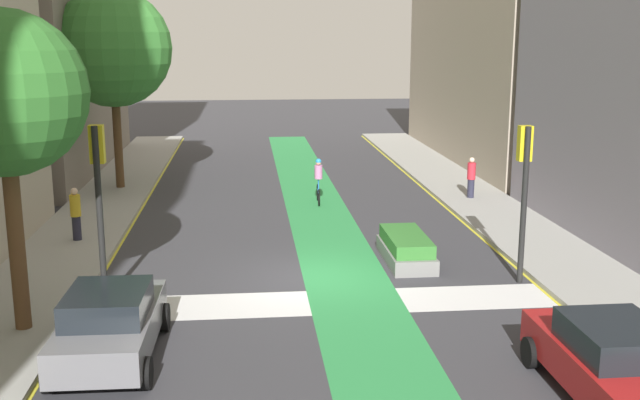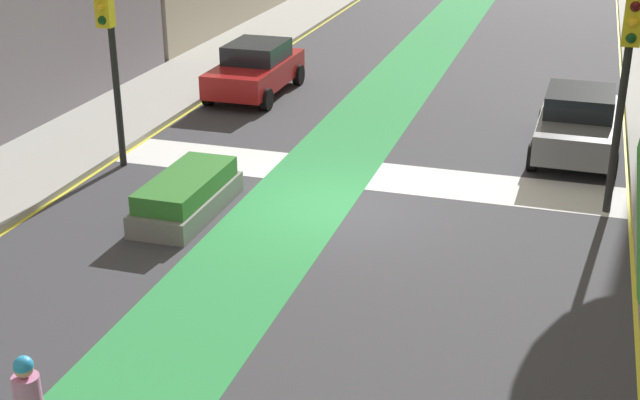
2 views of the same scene
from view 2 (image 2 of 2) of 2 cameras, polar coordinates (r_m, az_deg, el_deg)
name	(u,v)px [view 2 (image 2 of 2)]	position (r m, az deg, el deg)	size (l,w,h in m)	color
ground_plane	(337,206)	(18.50, 1.13, -0.42)	(120.00, 120.00, 0.00)	#38383D
bike_lane_paint	(298,201)	(18.74, -1.46, -0.10)	(2.40, 60.00, 0.01)	#2D8C47
crosswalk_band	(361,174)	(20.29, 2.69, 1.71)	(12.00, 1.80, 0.01)	silver
curb_stripe_left	(633,241)	(17.96, 19.89, -2.57)	(0.16, 60.00, 0.01)	yellow
sidewalk_right	(32,167)	(21.60, -18.38, 2.07)	(3.00, 60.00, 0.15)	#9E9E99
curb_stripe_right	(89,176)	(20.82, -14.96, 1.50)	(0.16, 60.00, 0.01)	yellow
traffic_signal_near_right	(110,41)	(20.44, -13.65, 10.09)	(0.35, 0.52, 4.31)	black
traffic_signal_near_left	(627,66)	(18.15, 19.49, 8.32)	(0.35, 0.52, 4.51)	black
car_grey_left_near	(577,123)	(22.30, 16.55, 4.90)	(2.08, 4.23, 1.57)	slate
car_red_right_near	(255,69)	(26.66, -4.26, 8.60)	(2.02, 4.20, 1.57)	#A51919
median_planter	(187,195)	(18.21, -8.73, 0.29)	(1.27, 3.07, 0.85)	slate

